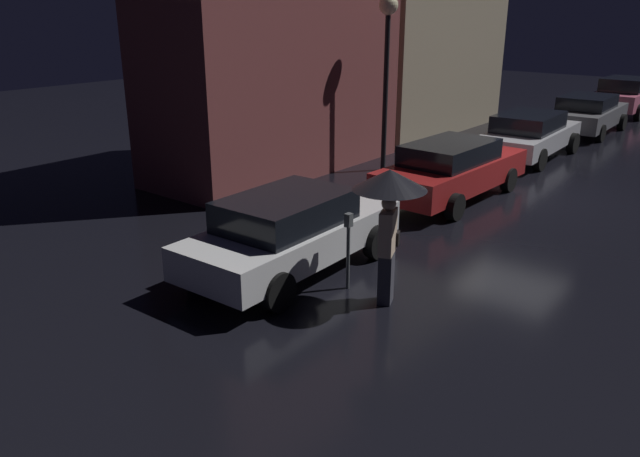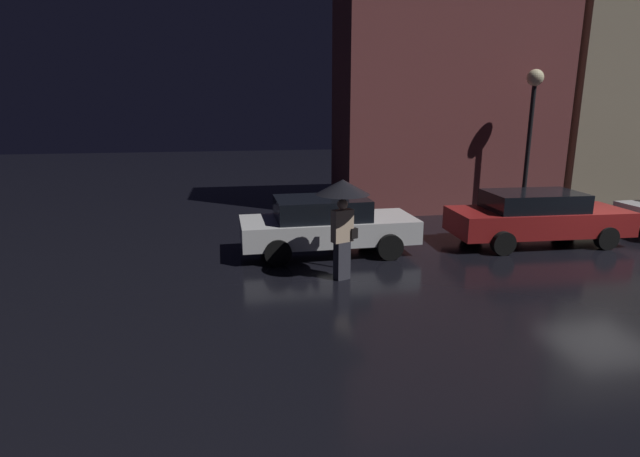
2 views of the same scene
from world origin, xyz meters
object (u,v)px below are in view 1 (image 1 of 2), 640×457
(parked_car_white, at_px, (291,231))
(pedestrian_with_umbrella, at_px, (389,198))
(parked_car_silver, at_px, (529,134))
(parking_meter, at_px, (348,243))
(street_lamp_near, at_px, (387,41))
(parked_car_red, at_px, (452,169))
(parked_car_pink, at_px, (625,95))
(parked_car_grey, at_px, (587,113))

(parked_car_white, relative_size, pedestrian_with_umbrella, 2.04)
(parked_car_white, height_order, parked_car_silver, parked_car_white)
(pedestrian_with_umbrella, relative_size, parking_meter, 1.65)
(pedestrian_with_umbrella, bearing_deg, street_lamp_near, 11.68)
(parked_car_red, relative_size, parked_car_pink, 1.09)
(parked_car_white, bearing_deg, parked_car_silver, -1.02)
(parked_car_red, distance_m, pedestrian_with_umbrella, 6.11)
(parking_meter, bearing_deg, pedestrian_with_umbrella, -92.82)
(parked_car_white, xyz_separation_m, parked_car_grey, (16.32, -0.06, -0.01))
(parked_car_pink, bearing_deg, parked_car_red, -178.66)
(parked_car_silver, height_order, pedestrian_with_umbrella, pedestrian_with_umbrella)
(parked_car_grey, xyz_separation_m, parked_car_pink, (5.28, 0.04, 0.09))
(parked_car_pink, relative_size, parking_meter, 3.30)
(parked_car_pink, bearing_deg, parking_meter, -175.82)
(parking_meter, relative_size, street_lamp_near, 0.28)
(parked_car_silver, bearing_deg, parked_car_red, 179.89)
(parked_car_silver, distance_m, parked_car_grey, 5.20)
(pedestrian_with_umbrella, distance_m, parking_meter, 1.20)
(parked_car_pink, height_order, parking_meter, parked_car_pink)
(parked_car_red, xyz_separation_m, parked_car_grey, (10.62, 0.05, -0.01))
(parked_car_grey, height_order, street_lamp_near, street_lamp_near)
(parked_car_grey, height_order, parked_car_pink, parked_car_pink)
(parked_car_red, bearing_deg, parked_car_white, -179.25)
(pedestrian_with_umbrella, relative_size, street_lamp_near, 0.46)
(parked_car_silver, distance_m, parked_car_pink, 10.48)
(parked_car_silver, distance_m, parking_meter, 11.19)
(parked_car_red, height_order, street_lamp_near, street_lamp_near)
(parked_car_red, bearing_deg, pedestrian_with_umbrella, -159.97)
(parked_car_white, height_order, parked_car_pink, parked_car_pink)
(parked_car_silver, height_order, parked_car_grey, parked_car_grey)
(parked_car_silver, relative_size, pedestrian_with_umbrella, 2.18)
(parked_car_white, relative_size, parking_meter, 3.37)
(parking_meter, height_order, street_lamp_near, street_lamp_near)
(parked_car_silver, height_order, street_lamp_near, street_lamp_near)
(parked_car_grey, bearing_deg, parked_car_pink, -1.47)
(parked_car_red, distance_m, parked_car_pink, 15.90)
(parked_car_pink, distance_m, parking_meter, 21.62)
(parking_meter, distance_m, street_lamp_near, 8.50)
(pedestrian_with_umbrella, height_order, parking_meter, pedestrian_with_umbrella)
(parked_car_red, bearing_deg, parked_car_pink, 2.26)
(parked_car_white, distance_m, street_lamp_near, 8.04)
(parked_car_white, height_order, parking_meter, parked_car_white)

